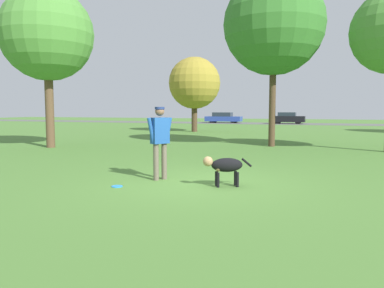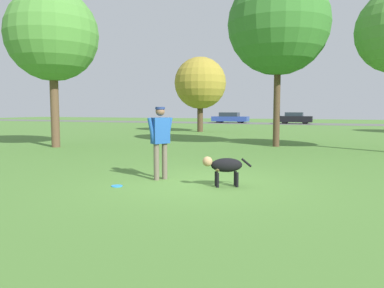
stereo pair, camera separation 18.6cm
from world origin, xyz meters
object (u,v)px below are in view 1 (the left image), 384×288
at_px(parked_car_blue, 223,118).
at_px(parked_car_black, 288,118).
at_px(person, 160,136).
at_px(frisbee, 117,186).
at_px(tree_near_left, 47,35).
at_px(dog, 224,166).
at_px(tree_far_left, 194,83).
at_px(tree_mid_center, 274,25).

bearing_deg(parked_car_blue, parked_car_black, -3.78).
bearing_deg(person, parked_car_black, 33.47).
xyz_separation_m(person, frisbee, (-0.55, -1.08, -1.04)).
height_order(person, parked_car_blue, person).
relative_size(tree_near_left, parked_car_black, 1.79).
relative_size(frisbee, parked_car_black, 0.06).
height_order(dog, tree_far_left, tree_far_left).
bearing_deg(frisbee, parked_car_blue, 101.38).
xyz_separation_m(tree_near_left, parked_car_black, (7.38, 31.78, -4.24)).
bearing_deg(tree_far_left, frisbee, -75.60).
height_order(parked_car_blue, parked_car_black, parked_car_black).
xyz_separation_m(frisbee, parked_car_black, (0.16, 38.25, 0.66)).
bearing_deg(parked_car_black, frisbee, -89.81).
height_order(tree_mid_center, tree_near_left, tree_mid_center).
relative_size(dog, frisbee, 4.22).
xyz_separation_m(tree_far_left, parked_car_black, (5.24, 18.44, -2.98)).
bearing_deg(dog, frisbee, -5.33).
distance_m(person, tree_mid_center, 10.28).
bearing_deg(parked_car_blue, dog, -76.08).
bearing_deg(parked_car_black, tree_near_left, -102.65).
bearing_deg(tree_far_left, tree_mid_center, -53.51).
bearing_deg(person, parked_car_blue, 45.37).
relative_size(person, tree_mid_center, 0.23).
relative_size(person, parked_car_blue, 0.39).
bearing_deg(tree_near_left, parked_car_black, 76.93).
bearing_deg(frisbee, tree_near_left, 138.17).
bearing_deg(tree_near_left, dog, -30.88).
bearing_deg(tree_mid_center, tree_far_left, 126.49).
bearing_deg(tree_mid_center, parked_car_blue, 108.97).
xyz_separation_m(tree_mid_center, tree_near_left, (-9.20, -3.79, -0.54)).
relative_size(dog, tree_mid_center, 0.13).
distance_m(person, tree_near_left, 10.21).
relative_size(tree_mid_center, tree_near_left, 1.11).
distance_m(tree_far_left, tree_mid_center, 12.02).
bearing_deg(parked_car_black, tree_far_left, -105.45).
bearing_deg(tree_far_left, tree_near_left, -99.10).
xyz_separation_m(dog, frisbee, (-2.20, -0.83, -0.45)).
bearing_deg(parked_car_black, parked_car_blue, 177.51).
bearing_deg(parked_car_blue, person, -78.37).
xyz_separation_m(person, tree_near_left, (-7.77, 5.38, 3.86)).
distance_m(person, tree_far_left, 19.73).
bearing_deg(tree_mid_center, dog, -88.64).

